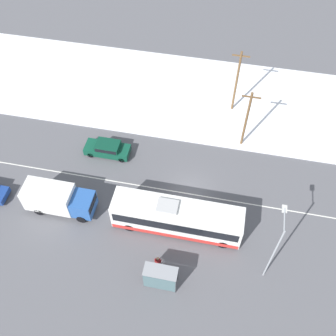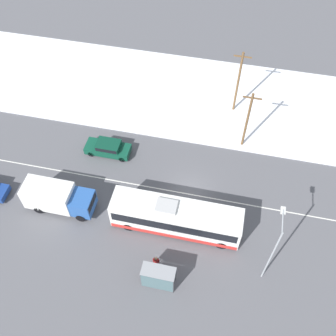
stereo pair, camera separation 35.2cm
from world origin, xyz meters
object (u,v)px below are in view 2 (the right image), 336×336
box_truck (57,197)px  bus_shelter (158,278)px  streetlamp (274,246)px  utility_pole_snowlot (238,82)px  city_bus (176,218)px  pedestrian_at_stop (156,261)px  sedan_car (108,148)px  utility_pole_roadside (247,120)px

box_truck → bus_shelter: (10.66, -5.50, 0.10)m
streetlamp → utility_pole_snowlot: 19.29m
city_bus → pedestrian_at_stop: bearing=-102.1°
pedestrian_at_stop → bus_shelter: (0.54, -1.67, 0.71)m
sedan_car → utility_pole_snowlot: (11.90, 9.06, 3.26)m
city_bus → streetlamp: (7.95, -2.60, 3.12)m
pedestrian_at_stop → city_bus: bearing=77.9°
streetlamp → utility_pole_roadside: bearing=102.7°
pedestrian_at_stop → utility_pole_roadside: 16.36m
city_bus → pedestrian_at_stop: size_ratio=7.23×
city_bus → utility_pole_roadside: (4.85, 11.09, 2.10)m
sedan_car → bus_shelter: size_ratio=1.70×
streetlamp → utility_pole_roadside: 14.07m
streetlamp → utility_pole_snowlot: utility_pole_snowlot is taller
sedan_car → utility_pole_snowlot: size_ratio=0.59×
city_bus → sedan_car: 11.11m
utility_pole_roadside → pedestrian_at_stop: bearing=-110.7°
pedestrian_at_stop → box_truck: bearing=159.3°
city_bus → bus_shelter: bearing=-93.1°
pedestrian_at_stop → streetlamp: size_ratio=0.21×
utility_pole_roadside → streetlamp: bearing=-77.3°
city_bus → box_truck: bearing=-179.2°
sedan_car → bus_shelter: bus_shelter is taller
pedestrian_at_stop → bus_shelter: bearing=-72.0°
streetlamp → bus_shelter: bearing=-159.7°
bus_shelter → utility_pole_snowlot: utility_pole_snowlot is taller
box_truck → streetlamp: bearing=-7.4°
pedestrian_at_stop → streetlamp: (8.80, 1.39, 3.80)m
bus_shelter → utility_pole_roadside: bearing=72.9°
box_truck → streetlamp: 19.34m
utility_pole_snowlot → box_truck: bearing=-131.4°
sedan_car → utility_pole_roadside: bearing=-163.2°
box_truck → pedestrian_at_stop: 10.84m
sedan_car → pedestrian_at_stop: size_ratio=2.93×
city_bus → sedan_car: (-8.54, 7.06, -0.83)m
streetlamp → utility_pole_roadside: (-3.09, 13.69, -1.02)m
sedan_car → pedestrian_at_stop: 13.46m
box_truck → pedestrian_at_stop: box_truck is taller
pedestrian_at_stop → bus_shelter: 1.89m
city_bus → sedan_car: bearing=140.4°
utility_pole_snowlot → utility_pole_roadside: bearing=-73.5°
city_bus → bus_shelter: 5.67m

